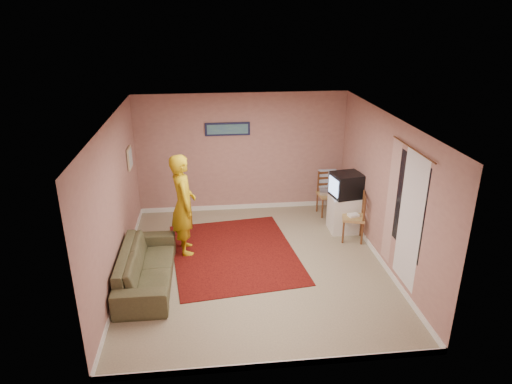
{
  "coord_description": "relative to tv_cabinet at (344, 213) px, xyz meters",
  "views": [
    {
      "loc": [
        -0.74,
        -6.92,
        4.17
      ],
      "look_at": [
        0.1,
        0.6,
        1.15
      ],
      "focal_mm": 32.0,
      "sensor_mm": 36.0,
      "label": 1
    }
  ],
  "objects": [
    {
      "name": "baseboard_left",
      "position": [
        -4.19,
        -1.18,
        -0.32
      ],
      "size": [
        0.02,
        5.0,
        0.1
      ],
      "primitive_type": "cube",
      "color": "white",
      "rests_on": "ground"
    },
    {
      "name": "baseboard_right",
      "position": [
        0.29,
        -1.18,
        -0.32
      ],
      "size": [
        0.02,
        5.0,
        0.1
      ],
      "primitive_type": "cube",
      "color": "white",
      "rests_on": "ground"
    },
    {
      "name": "picture_back",
      "position": [
        -2.25,
        1.29,
        1.48
      ],
      "size": [
        0.95,
        0.04,
        0.28
      ],
      "color": "#131636",
      "rests_on": "wall_back"
    },
    {
      "name": "crt_tv",
      "position": [
        -0.01,
        -0.0,
        0.61
      ],
      "size": [
        0.63,
        0.58,
        0.48
      ],
      "rotation": [
        0.0,
        0.0,
        0.17
      ],
      "color": "black",
      "rests_on": "tv_cabinet"
    },
    {
      "name": "game_console",
      "position": [
        0.05,
        -0.4,
        0.14
      ],
      "size": [
        0.23,
        0.19,
        0.04
      ],
      "primitive_type": "cube",
      "rotation": [
        0.0,
        0.0,
        0.21
      ],
      "color": "white",
      "rests_on": "chair_b"
    },
    {
      "name": "tv_cabinet",
      "position": [
        0.0,
        0.0,
        0.0
      ],
      "size": [
        0.58,
        0.53,
        0.74
      ],
      "primitive_type": "cube",
      "color": "white",
      "rests_on": "ground"
    },
    {
      "name": "sofa",
      "position": [
        -3.75,
        -1.52,
        -0.07
      ],
      "size": [
        0.81,
        2.07,
        0.61
      ],
      "primitive_type": "imported",
      "rotation": [
        0.0,
        0.0,
        1.57
      ],
      "color": "#4D4D2E",
      "rests_on": "ground"
    },
    {
      "name": "curtain_floral",
      "position": [
        0.26,
        -1.53,
        0.88
      ],
      "size": [
        0.01,
        0.35,
        2.1
      ],
      "primitive_type": "cube",
      "color": "beige",
      "rests_on": "wall_right"
    },
    {
      "name": "chair_b",
      "position": [
        0.05,
        -0.4,
        0.22
      ],
      "size": [
        0.52,
        0.53,
        0.52
      ],
      "rotation": [
        0.0,
        0.0,
        -1.84
      ],
      "color": "#A49250",
      "rests_on": "ground"
    },
    {
      "name": "baseboard_back",
      "position": [
        -1.95,
        1.31,
        -0.32
      ],
      "size": [
        4.5,
        0.02,
        0.1
      ],
      "primitive_type": "cube",
      "color": "white",
      "rests_on": "ground"
    },
    {
      "name": "chair_a",
      "position": [
        -0.12,
        0.81,
        0.21
      ],
      "size": [
        0.46,
        0.45,
        0.51
      ],
      "rotation": [
        0.0,
        0.0,
        0.1
      ],
      "color": "#A49250",
      "rests_on": "ground"
    },
    {
      "name": "curtain_rod",
      "position": [
        0.25,
        -2.08,
        1.95
      ],
      "size": [
        0.02,
        1.4,
        0.02
      ],
      "primitive_type": "cylinder",
      "rotation": [
        1.57,
        0.0,
        0.0
      ],
      "color": "brown",
      "rests_on": "wall_right"
    },
    {
      "name": "picture_left",
      "position": [
        -4.17,
        0.42,
        1.18
      ],
      "size": [
        0.04,
        0.38,
        0.42
      ],
      "color": "#CBB98B",
      "rests_on": "wall_left"
    },
    {
      "name": "baseboard_front",
      "position": [
        -1.95,
        -3.67,
        -0.32
      ],
      "size": [
        4.5,
        0.02,
        0.1
      ],
      "primitive_type": "cube",
      "color": "white",
      "rests_on": "ground"
    },
    {
      "name": "ground",
      "position": [
        -1.95,
        -1.18,
        -0.37
      ],
      "size": [
        5.0,
        5.0,
        0.0
      ],
      "primitive_type": "plane",
      "color": "tan",
      "rests_on": "ground"
    },
    {
      "name": "dvd_player",
      "position": [
        -0.12,
        0.81,
        0.14
      ],
      "size": [
        0.43,
        0.35,
        0.06
      ],
      "primitive_type": "cube",
      "rotation": [
        0.0,
        0.0,
        -0.24
      ],
      "color": "silver",
      "rests_on": "chair_a"
    },
    {
      "name": "person",
      "position": [
        -3.16,
        -0.52,
        0.56
      ],
      "size": [
        0.56,
        0.75,
        1.87
      ],
      "primitive_type": "imported",
      "rotation": [
        0.0,
        0.0,
        1.75
      ],
      "color": "gold",
      "rests_on": "ground"
    },
    {
      "name": "wall_left",
      "position": [
        -4.2,
        -1.18,
        0.93
      ],
      "size": [
        0.02,
        5.0,
        2.6
      ],
      "primitive_type": "cube",
      "color": "tan",
      "rests_on": "ground"
    },
    {
      "name": "blue_throw",
      "position": [
        -0.12,
        1.0,
        0.39
      ],
      "size": [
        0.39,
        0.05,
        0.41
      ],
      "primitive_type": "cube",
      "color": "#85A9DA",
      "rests_on": "chair_a"
    },
    {
      "name": "window",
      "position": [
        0.29,
        -2.08,
        1.08
      ],
      "size": [
        0.01,
        1.1,
        1.5
      ],
      "primitive_type": "cube",
      "color": "black",
      "rests_on": "wall_right"
    },
    {
      "name": "area_rug",
      "position": [
        -2.27,
        -0.71,
        -0.36
      ],
      "size": [
        2.5,
        2.98,
        0.01
      ],
      "primitive_type": "cube",
      "rotation": [
        0.0,
        0.0,
        0.12
      ],
      "color": "black",
      "rests_on": "ground"
    },
    {
      "name": "curtain_sheer",
      "position": [
        0.28,
        -2.23,
        0.88
      ],
      "size": [
        0.01,
        0.75,
        2.1
      ],
      "primitive_type": "cube",
      "color": "white",
      "rests_on": "wall_right"
    },
    {
      "name": "wall_right",
      "position": [
        0.3,
        -1.18,
        0.93
      ],
      "size": [
        0.02,
        5.0,
        2.6
      ],
      "primitive_type": "cube",
      "color": "tan",
      "rests_on": "ground"
    },
    {
      "name": "ceiling",
      "position": [
        -1.95,
        -1.18,
        2.23
      ],
      "size": [
        4.5,
        5.0,
        0.02
      ],
      "primitive_type": "cube",
      "color": "white",
      "rests_on": "wall_back"
    },
    {
      "name": "wall_back",
      "position": [
        -1.95,
        1.32,
        0.93
      ],
      "size": [
        4.5,
        0.02,
        2.6
      ],
      "primitive_type": "cube",
      "color": "tan",
      "rests_on": "ground"
    },
    {
      "name": "wall_front",
      "position": [
        -1.95,
        -3.68,
        0.93
      ],
      "size": [
        4.5,
        0.02,
        2.6
      ],
      "primitive_type": "cube",
      "color": "tan",
      "rests_on": "ground"
    }
  ]
}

